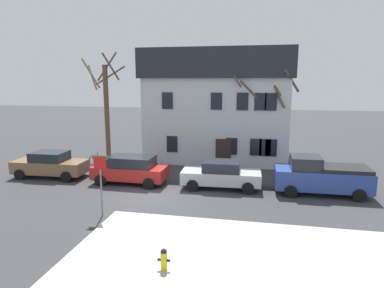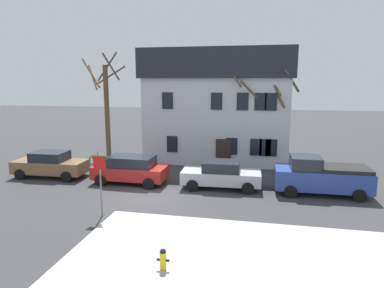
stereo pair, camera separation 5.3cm
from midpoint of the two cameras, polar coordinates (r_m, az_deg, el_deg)
name	(u,v)px [view 2 (the right image)]	position (r m, az deg, el deg)	size (l,w,h in m)	color
ground_plane	(150,197)	(18.86, -7.01, -8.76)	(120.00, 120.00, 0.00)	#38383A
sidewalk_slab	(232,279)	(11.56, 6.83, -21.68)	(11.84, 8.96, 0.12)	#B7B5AD
building_main	(218,104)	(27.33, 4.50, 6.68)	(11.25, 6.66, 8.56)	silver
tree_bare_near	(106,106)	(27.11, -14.17, 6.18)	(2.80, 3.21, 8.44)	brown
tree_bare_mid	(243,112)	(24.47, 8.66, 5.26)	(2.50, 2.18, 8.19)	brown
tree_bare_far	(279,110)	(24.86, 14.55, 5.58)	(2.56, 2.42, 7.70)	brown
car_brown_sedan	(50,164)	(24.01, -22.64, -3.17)	(4.74, 2.19, 1.69)	brown
car_red_wagon	(130,169)	(21.20, -10.23, -4.15)	(4.52, 2.18, 1.70)	#AD231E
car_silver_sedan	(221,175)	(20.01, 4.98, -5.14)	(4.65, 2.16, 1.62)	#B7BABF
pickup_truck_blue	(321,176)	(20.18, 20.94, -5.06)	(5.09, 2.25, 2.12)	#2D4799
fire_hydrant	(163,259)	(11.72, -4.76, -18.67)	(0.42, 0.22, 0.73)	gold
street_sign_pole	(100,174)	(16.11, -15.09, -4.91)	(0.76, 0.07, 2.89)	slate
bicycle_leaning	(101,160)	(26.33, -15.05, -2.64)	(1.67, 0.63, 1.03)	black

